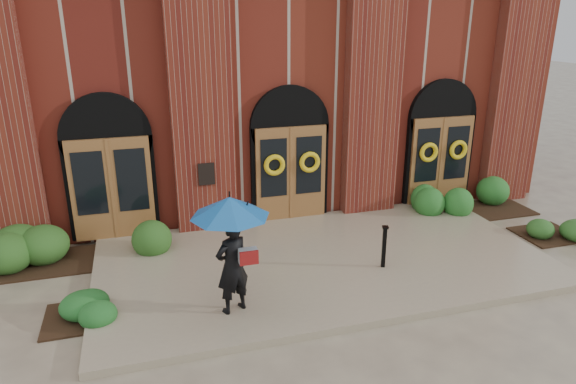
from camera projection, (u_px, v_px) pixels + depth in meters
name	position (u px, v px, depth m)	size (l,w,h in m)	color
ground	(326.00, 267.00, 11.55)	(90.00, 90.00, 0.00)	#9D8F71
landing	(323.00, 261.00, 11.66)	(10.00, 5.30, 0.15)	gray
church_building	(242.00, 69.00, 18.35)	(16.20, 12.53, 7.00)	maroon
man_with_umbrella	(231.00, 233.00, 9.07)	(1.85, 1.85, 2.25)	black
metal_post	(384.00, 246.00, 11.07)	(0.16, 0.16, 0.95)	black
hedge_wall_left	(84.00, 243.00, 11.75)	(3.21, 1.28, 0.82)	#264F1A
hedge_wall_right	(473.00, 199.00, 14.58)	(3.15, 1.26, 0.81)	#246022
hedge_front_left	(81.00, 308.00, 9.53)	(1.24, 1.06, 0.44)	#1D541F
hedge_front_right	(548.00, 227.00, 13.11)	(1.32, 1.13, 0.47)	#27531E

